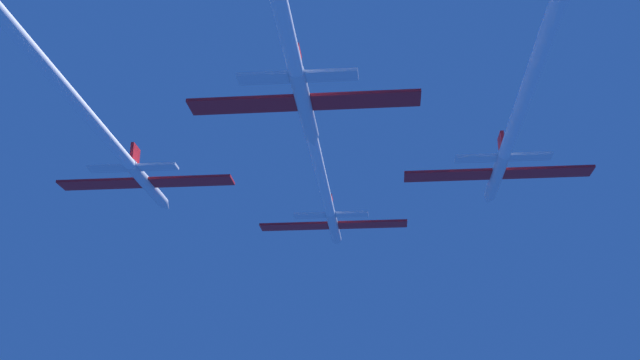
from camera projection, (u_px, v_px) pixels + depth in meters
name	position (u px, v px, depth m)	size (l,w,h in m)	color
jet_lead	(322.00, 177.00, 72.49)	(17.06, 55.28, 2.83)	white
jet_left_wing	(80.00, 106.00, 57.00)	(17.06, 57.61, 2.83)	white
jet_right_wing	(523.00, 101.00, 55.13)	(17.06, 53.52, 2.83)	white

